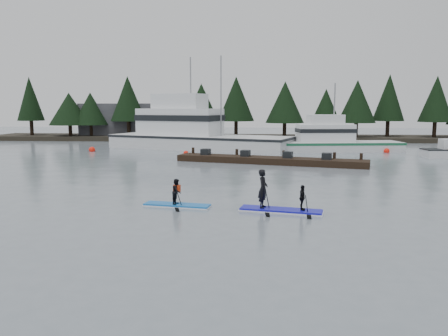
# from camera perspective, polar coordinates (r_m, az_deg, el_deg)

# --- Properties ---
(ground) EXTENTS (160.00, 160.00, 0.00)m
(ground) POSITION_cam_1_polar(r_m,az_deg,el_deg) (18.76, -1.38, -5.86)
(ground) COLOR slate
(ground) RESTS_ON ground
(far_shore) EXTENTS (70.00, 8.00, 0.60)m
(far_shore) POSITION_cam_1_polar(r_m,az_deg,el_deg) (60.30, 2.57, 3.95)
(far_shore) COLOR #2D281E
(far_shore) RESTS_ON ground
(treeline) EXTENTS (60.00, 4.00, 8.00)m
(treeline) POSITION_cam_1_polar(r_m,az_deg,el_deg) (60.32, 2.57, 3.67)
(treeline) COLOR black
(treeline) RESTS_ON ground
(waterfront_building) EXTENTS (18.00, 6.00, 5.00)m
(waterfront_building) POSITION_cam_1_polar(r_m,az_deg,el_deg) (64.14, -10.04, 6.05)
(waterfront_building) COLOR #4C4C51
(waterfront_building) RESTS_ON ground
(fishing_boat_large) EXTENTS (20.62, 11.91, 10.99)m
(fishing_boat_large) POSITION_cam_1_polar(r_m,az_deg,el_deg) (47.85, -3.91, 3.58)
(fishing_boat_large) COLOR silver
(fishing_boat_large) RESTS_ON ground
(fishing_boat_medium) EXTENTS (12.82, 5.16, 7.70)m
(fishing_boat_medium) POSITION_cam_1_polar(r_m,az_deg,el_deg) (46.37, 14.36, 2.81)
(fishing_boat_medium) COLOR silver
(fishing_boat_medium) RESTS_ON ground
(floating_dock) EXTENTS (15.34, 6.03, 0.51)m
(floating_dock) POSITION_cam_1_polar(r_m,az_deg,el_deg) (35.16, 5.93, 1.00)
(floating_dock) COLOR black
(floating_dock) RESTS_ON ground
(buoy_a) EXTENTS (0.63, 0.63, 0.63)m
(buoy_a) POSITION_cam_1_polar(r_m,az_deg,el_deg) (46.54, -16.85, 2.08)
(buoy_a) COLOR #FD1C0C
(buoy_a) RESTS_ON ground
(buoy_b) EXTENTS (0.48, 0.48, 0.48)m
(buoy_b) POSITION_cam_1_polar(r_m,az_deg,el_deg) (41.80, -4.99, 1.76)
(buoy_b) COLOR #FD1C0C
(buoy_b) RESTS_ON ground
(buoy_c) EXTENTS (0.56, 0.56, 0.56)m
(buoy_c) POSITION_cam_1_polar(r_m,az_deg,el_deg) (46.33, 20.47, 1.89)
(buoy_c) COLOR #FD1C0C
(buoy_c) RESTS_ON ground
(paddleboard_solo) EXTENTS (3.11, 1.30, 1.77)m
(paddleboard_solo) POSITION_cam_1_polar(r_m,az_deg,el_deg) (19.96, -6.16, -3.86)
(paddleboard_solo) COLOR blue
(paddleboard_solo) RESTS_ON ground
(paddleboard_duo) EXTENTS (3.61, 1.63, 2.33)m
(paddleboard_duo) POSITION_cam_1_polar(r_m,az_deg,el_deg) (19.01, 6.95, -3.97)
(paddleboard_duo) COLOR #1313B2
(paddleboard_duo) RESTS_ON ground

